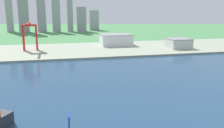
{
  "coord_description": "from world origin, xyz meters",
  "views": [
    {
      "loc": [
        -26.39,
        98.08,
        67.93
      ],
      "look_at": [
        6.29,
        242.31,
        34.02
      ],
      "focal_mm": 40.23,
      "sensor_mm": 36.0,
      "label": 1
    }
  ],
  "objects": [
    {
      "name": "industrial_pier",
      "position": [
        0.0,
        490.0,
        1.25
      ],
      "size": [
        840.0,
        140.0,
        2.5
      ],
      "primitive_type": "cube",
      "color": "#9CA58D",
      "rests_on": "ground"
    },
    {
      "name": "warehouse_main",
      "position": [
        76.11,
        520.52,
        11.99
      ],
      "size": [
        53.2,
        39.15,
        18.93
      ],
      "color": "white",
      "rests_on": "industrial_pier"
    },
    {
      "name": "water_bay",
      "position": [
        0.0,
        240.0,
        0.07
      ],
      "size": [
        840.0,
        360.0,
        0.15
      ],
      "primitive_type": "cube",
      "color": "navy",
      "rests_on": "ground"
    },
    {
      "name": "warehouse_annex",
      "position": [
        167.51,
        467.18,
        10.3
      ],
      "size": [
        34.55,
        34.23,
        15.55
      ],
      "color": "silver",
      "rests_on": "industrial_pier"
    },
    {
      "name": "distant_skyline",
      "position": [
        -48.94,
        814.56,
        54.14
      ],
      "size": [
        253.17,
        57.92,
        136.75
      ],
      "color": "#A09FA3",
      "rests_on": "ground"
    },
    {
      "name": "ground_plane",
      "position": [
        0.0,
        300.0,
        0.0
      ],
      "size": [
        2400.0,
        2400.0,
        0.0
      ],
      "primitive_type": "plane",
      "color": "#4B8B50"
    },
    {
      "name": "port_crane_red",
      "position": [
        -63.89,
        493.42,
        32.56
      ],
      "size": [
        21.52,
        45.29,
        42.35
      ],
      "color": "red",
      "rests_on": "industrial_pier"
    }
  ]
}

